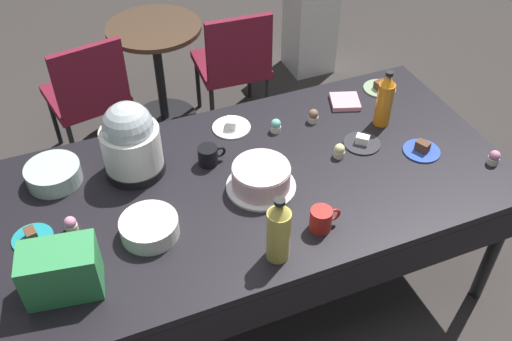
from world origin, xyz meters
name	(u,v)px	position (x,y,z in m)	size (l,w,h in m)	color
ground	(256,285)	(0.00, 0.00, 0.00)	(9.00, 9.00, 0.00)	#383330
potluck_table	(256,189)	(0.00, 0.00, 0.69)	(2.20, 1.10, 0.75)	black
frosted_layer_cake	(261,178)	(0.00, -0.06, 0.81)	(0.30, 0.30, 0.12)	silver
slow_cooker	(131,141)	(-0.47, 0.25, 0.91)	(0.26, 0.26, 0.35)	black
glass_salad_bowl	(54,174)	(-0.80, 0.31, 0.79)	(0.23, 0.23, 0.08)	#B2C6BC
ceramic_snack_bowl	(149,227)	(-0.50, -0.14, 0.79)	(0.23, 0.23, 0.08)	silver
dessert_plate_cobalt	(422,149)	(0.77, -0.11, 0.76)	(0.17, 0.17, 0.05)	#2D4CB2
dessert_plate_sage	(380,87)	(0.86, 0.40, 0.76)	(0.17, 0.17, 0.05)	#8CA87F
dessert_plate_white	(231,126)	(0.03, 0.38, 0.76)	(0.18, 0.18, 0.05)	white
dessert_plate_teal	(32,237)	(-0.93, 0.01, 0.76)	(0.16, 0.16, 0.05)	teal
dessert_plate_charcoal	(362,142)	(0.54, 0.04, 0.76)	(0.17, 0.17, 0.05)	#2D2D33
cupcake_vanilla	(313,116)	(0.41, 0.28, 0.78)	(0.05, 0.05, 0.07)	beige
cupcake_mint	(276,126)	(0.21, 0.28, 0.78)	(0.05, 0.05, 0.07)	beige
cupcake_cocoa	(494,158)	(1.01, -0.30, 0.78)	(0.05, 0.05, 0.07)	beige
cupcake_berry	(71,225)	(-0.78, 0.00, 0.78)	(0.05, 0.05, 0.07)	beige
cupcake_lemon	(339,150)	(0.40, 0.00, 0.78)	(0.05, 0.05, 0.07)	beige
soda_bottle_ginger_ale	(279,231)	(-0.08, -0.42, 0.89)	(0.09, 0.09, 0.29)	gold
soda_bottle_orange_juice	(385,100)	(0.71, 0.15, 0.88)	(0.08, 0.08, 0.29)	orange
coffee_mug_black	(209,155)	(-0.15, 0.18, 0.79)	(0.13, 0.09, 0.09)	black
coffee_mug_red	(322,219)	(0.13, -0.36, 0.80)	(0.13, 0.09, 0.10)	#B2231E
soda_carton	(61,271)	(-0.84, -0.28, 0.85)	(0.26, 0.16, 0.20)	#338C4C
paper_napkin_stack	(345,102)	(0.63, 0.35, 0.76)	(0.14, 0.14, 0.02)	pink
maroon_chair_left	(88,92)	(-0.54, 1.35, 0.49)	(0.51, 0.51, 0.85)	maroon
maroon_chair_right	(234,61)	(0.40, 1.35, 0.49)	(0.46, 0.46, 0.85)	maroon
round_cafe_table	(157,57)	(-0.05, 1.58, 0.50)	(0.60, 0.60, 0.72)	#473323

